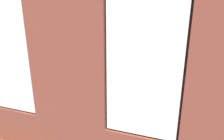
% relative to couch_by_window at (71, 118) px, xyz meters
% --- Properties ---
extents(ground_plane, '(6.96, 6.31, 0.10)m').
position_rel_couch_by_window_xyz_m(ground_plane, '(-0.40, -2.12, -0.38)').
color(ground_plane, brown).
extents(brick_wall_with_windows, '(6.36, 0.30, 3.28)m').
position_rel_couch_by_window_xyz_m(brick_wall_with_windows, '(-0.40, 0.65, 1.27)').
color(brick_wall_with_windows, brown).
rests_on(brick_wall_with_windows, ground_plane).
extents(white_wall_right, '(0.10, 5.31, 3.28)m').
position_rel_couch_by_window_xyz_m(white_wall_right, '(2.73, -1.92, 1.31)').
color(white_wall_right, white).
rests_on(white_wall_right, ground_plane).
extents(couch_by_window, '(1.92, 0.87, 0.80)m').
position_rel_couch_by_window_xyz_m(couch_by_window, '(0.00, 0.00, 0.00)').
color(couch_by_window, black).
rests_on(couch_by_window, ground_plane).
extents(couch_left, '(0.94, 1.78, 0.80)m').
position_rel_couch_by_window_xyz_m(couch_left, '(-2.88, -1.58, 0.00)').
color(couch_left, black).
rests_on(couch_left, ground_plane).
extents(coffee_table, '(1.21, 0.85, 0.40)m').
position_rel_couch_by_window_xyz_m(coffee_table, '(-0.09, -2.34, 0.02)').
color(coffee_table, tan).
rests_on(coffee_table, ground_plane).
extents(cup_ceramic, '(0.09, 0.09, 0.11)m').
position_rel_couch_by_window_xyz_m(cup_ceramic, '(-0.18, -2.21, 0.13)').
color(cup_ceramic, '#4C4C51').
rests_on(cup_ceramic, coffee_table).
extents(table_plant_small, '(0.16, 0.16, 0.26)m').
position_rel_couch_by_window_xyz_m(table_plant_small, '(0.28, -2.21, 0.21)').
color(table_plant_small, '#47423D').
rests_on(table_plant_small, coffee_table).
extents(remote_black, '(0.18, 0.09, 0.02)m').
position_rel_couch_by_window_xyz_m(remote_black, '(-0.09, -2.34, 0.08)').
color(remote_black, black).
rests_on(remote_black, coffee_table).
extents(remote_silver, '(0.17, 0.13, 0.02)m').
position_rel_couch_by_window_xyz_m(remote_silver, '(0.06, -2.45, 0.08)').
color(remote_silver, '#B2B2B7').
rests_on(remote_silver, coffee_table).
extents(media_console, '(1.23, 0.42, 0.54)m').
position_rel_couch_by_window_xyz_m(media_console, '(2.43, -1.65, -0.06)').
color(media_console, black).
rests_on(media_console, ground_plane).
extents(tv_flatscreen, '(0.94, 0.20, 0.63)m').
position_rel_couch_by_window_xyz_m(tv_flatscreen, '(2.43, -1.65, 0.53)').
color(tv_flatscreen, black).
rests_on(tv_flatscreen, media_console).
extents(papasan_chair, '(1.03, 1.03, 0.67)m').
position_rel_couch_by_window_xyz_m(papasan_chair, '(-0.38, -3.96, 0.10)').
color(papasan_chair, olive).
rests_on(papasan_chair, ground_plane).
extents(potted_plant_corner_near_left, '(0.88, 0.82, 1.35)m').
position_rel_couch_by_window_xyz_m(potted_plant_corner_near_left, '(-3.03, -4.27, 0.56)').
color(potted_plant_corner_near_left, beige).
rests_on(potted_plant_corner_near_left, ground_plane).
extents(potted_plant_mid_room_small, '(0.29, 0.29, 0.50)m').
position_rel_couch_by_window_xyz_m(potted_plant_mid_room_small, '(-1.04, -3.05, 0.00)').
color(potted_plant_mid_room_small, gray).
rests_on(potted_plant_mid_room_small, ground_plane).
extents(potted_plant_by_left_couch, '(0.37, 0.37, 0.71)m').
position_rel_couch_by_window_xyz_m(potted_plant_by_left_couch, '(-2.48, -2.90, 0.15)').
color(potted_plant_by_left_couch, gray).
rests_on(potted_plant_by_left_couch, ground_plane).
extents(potted_plant_near_tv, '(0.73, 0.79, 1.15)m').
position_rel_couch_by_window_xyz_m(potted_plant_near_tv, '(1.87, -0.59, 0.45)').
color(potted_plant_near_tv, gray).
rests_on(potted_plant_near_tv, ground_plane).
extents(potted_plant_foreground_right, '(1.06, 1.14, 1.48)m').
position_rel_couch_by_window_xyz_m(potted_plant_foreground_right, '(2.14, -4.23, 0.53)').
color(potted_plant_foreground_right, brown).
rests_on(potted_plant_foreground_right, ground_plane).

